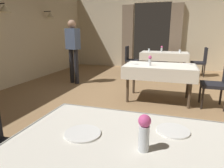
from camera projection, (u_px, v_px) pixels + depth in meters
name	position (u px, v px, depth m)	size (l,w,h in m)	color
ground	(126.00, 100.00, 4.15)	(10.08, 10.08, 0.00)	olive
wall_back	(151.00, 29.00, 7.63)	(6.40, 0.27, 3.00)	beige
dining_table_near	(137.00, 158.00, 1.15)	(1.57, 1.00, 0.75)	#4C3D2D
dining_table_mid	(160.00, 69.00, 4.00)	(1.42, 0.88, 0.75)	#4C3D2D
dining_table_far	(164.00, 55.00, 6.61)	(1.56, 0.89, 0.75)	#4C3D2D
chair_mid_right	(219.00, 81.00, 3.63)	(0.44, 0.44, 0.93)	black
chair_far_right	(201.00, 60.00, 6.34)	(0.44, 0.44, 0.93)	black
chair_far_left	(130.00, 58.00, 6.93)	(0.45, 0.44, 0.93)	black
flower_vase_near	(144.00, 132.00, 1.06)	(0.07, 0.07, 0.21)	silver
plate_near_b	(173.00, 131.00, 1.30)	(0.22, 0.22, 0.01)	white
plate_near_c	(83.00, 133.00, 1.26)	(0.23, 0.23, 0.01)	white
flower_vase_mid	(150.00, 60.00, 3.89)	(0.07, 0.07, 0.20)	silver
plate_mid_b	(188.00, 64.00, 4.09)	(0.20, 0.20, 0.01)	white
plate_mid_c	(134.00, 64.00, 4.06)	(0.18, 0.18, 0.01)	white
flower_vase_far	(162.00, 49.00, 6.58)	(0.07, 0.07, 0.21)	silver
plate_far_b	(171.00, 52.00, 6.71)	(0.21, 0.21, 0.01)	white
glass_far_c	(149.00, 50.00, 6.86)	(0.07, 0.07, 0.09)	silver
glass_far_d	(180.00, 51.00, 6.45)	(0.08, 0.08, 0.10)	silver
person_waiter_by_doorway	(73.00, 46.00, 5.30)	(0.41, 0.31, 1.72)	black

